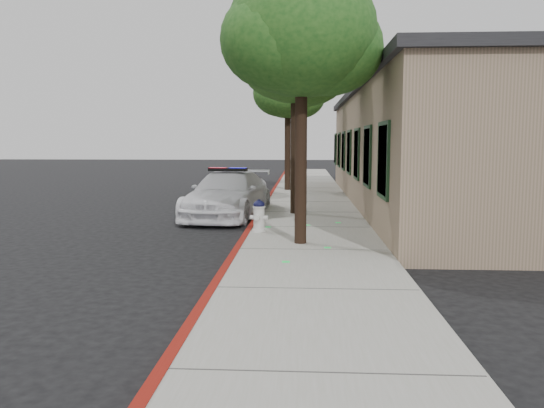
{
  "coord_description": "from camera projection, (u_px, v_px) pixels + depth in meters",
  "views": [
    {
      "loc": [
        1.43,
        -11.01,
        2.35
      ],
      "look_at": [
        0.68,
        2.02,
        0.85
      ],
      "focal_mm": 35.93,
      "sensor_mm": 36.0,
      "label": 1
    }
  ],
  "objects": [
    {
      "name": "ground",
      "position": [
        234.0,
        256.0,
        11.27
      ],
      "size": [
        120.0,
        120.0,
        0.0
      ],
      "primitive_type": "plane",
      "color": "black",
      "rests_on": "ground"
    },
    {
      "name": "sidewalk",
      "position": [
        310.0,
        230.0,
        14.15
      ],
      "size": [
        3.2,
        60.0,
        0.15
      ],
      "primitive_type": "cube",
      "color": "gray",
      "rests_on": "ground"
    },
    {
      "name": "red_curb",
      "position": [
        251.0,
        229.0,
        14.23
      ],
      "size": [
        0.14,
        60.0,
        0.16
      ],
      "primitive_type": "cube",
      "color": "maroon",
      "rests_on": "ground"
    },
    {
      "name": "clapboard_building",
      "position": [
        450.0,
        148.0,
        19.57
      ],
      "size": [
        7.3,
        20.89,
        4.24
      ],
      "color": "#8F745D",
      "rests_on": "ground"
    },
    {
      "name": "police_car",
      "position": [
        228.0,
        194.0,
        16.86
      ],
      "size": [
        2.64,
        5.16,
        1.55
      ],
      "rotation": [
        0.0,
        0.0,
        -0.13
      ],
      "color": "white",
      "rests_on": "ground"
    },
    {
      "name": "fire_hydrant",
      "position": [
        259.0,
        216.0,
        13.33
      ],
      "size": [
        0.46,
        0.4,
        0.79
      ],
      "rotation": [
        0.0,
        0.0,
        -0.19
      ],
      "color": "silver",
      "rests_on": "sidewalk"
    },
    {
      "name": "street_tree_near",
      "position": [
        302.0,
        38.0,
        11.36
      ],
      "size": [
        3.44,
        3.18,
        5.83
      ],
      "rotation": [
        0.0,
        0.0,
        -0.2
      ],
      "color": "black",
      "rests_on": "sidewalk"
    },
    {
      "name": "street_tree_mid",
      "position": [
        296.0,
        64.0,
        16.35
      ],
      "size": [
        3.28,
        3.17,
        6.02
      ],
      "rotation": [
        0.0,
        0.0,
        0.05
      ],
      "color": "black",
      "rests_on": "sidewalk"
    },
    {
      "name": "street_tree_far",
      "position": [
        289.0,
        92.0,
        24.5
      ],
      "size": [
        3.27,
        3.12,
        5.89
      ],
      "rotation": [
        0.0,
        0.0,
        0.02
      ],
      "color": "black",
      "rests_on": "sidewalk"
    }
  ]
}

